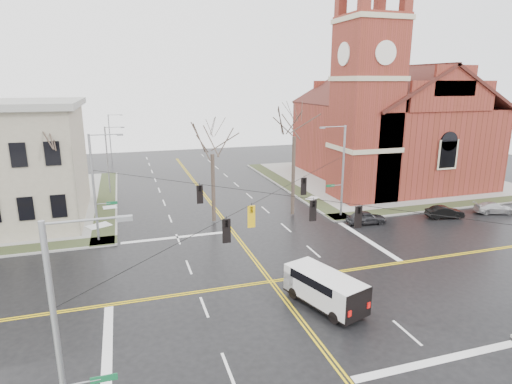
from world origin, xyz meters
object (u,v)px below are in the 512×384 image
object	(u,v)px
signal_pole_ne	(341,169)
cargo_van	(322,286)
parked_car_a	(366,217)
parked_car_c	(494,208)
tree_nw_far	(59,141)
signal_pole_sw	(63,342)
tree_nw_near	(212,150)
church	(385,118)
tree_ne	(294,131)
parked_car_b	(445,212)
streetlight_north_a	(109,157)
streetlight_north_b	(111,137)
signal_pole_nw	(96,185)

from	to	relation	value
signal_pole_ne	cargo_van	distance (m)	18.34
parked_car_a	parked_car_c	distance (m)	14.45
cargo_van	tree_nw_far	distance (m)	25.07
signal_pole_sw	cargo_van	distance (m)	15.77
tree_nw_far	tree_nw_near	bearing A→B (deg)	-2.51
church	parked_car_c	world-z (taller)	church
parked_car_a	tree_ne	xyz separation A→B (m)	(-5.69, 4.58, 7.90)
parked_car_b	tree_nw_far	size ratio (longest dim) A/B	0.32
parked_car_a	tree_nw_far	xyz separation A→B (m)	(-26.76, 5.37, 7.73)
streetlight_north_a	parked_car_b	size ratio (longest dim) A/B	2.19
parked_car_b	tree_nw_near	world-z (taller)	tree_nw_near
streetlight_north_b	signal_pole_sw	bearing A→B (deg)	-90.64
signal_pole_nw	streetlight_north_a	bearing A→B (deg)	87.68
parked_car_c	tree_ne	world-z (taller)	tree_ne
signal_pole_ne	parked_car_b	bearing A→B (deg)	-19.68
church	tree_nw_far	size ratio (longest dim) A/B	2.38
parked_car_b	signal_pole_ne	bearing A→B (deg)	81.88
signal_pole_nw	tree_ne	bearing A→B (deg)	5.77
tree_nw_near	signal_pole_sw	bearing A→B (deg)	-112.24
cargo_van	parked_car_c	bearing A→B (deg)	6.47
streetlight_north_a	parked_car_c	bearing A→B (deg)	-28.16
signal_pole_ne	parked_car_c	size ratio (longest dim) A/B	2.30
church	cargo_van	distance (m)	37.29
signal_pole_ne	cargo_van	world-z (taller)	signal_pole_ne
church	parked_car_a	world-z (taller)	church
tree_nw_far	tree_ne	xyz separation A→B (m)	(21.06, -0.80, 0.17)
streetlight_north_a	tree_ne	size ratio (longest dim) A/B	0.68
cargo_van	parked_car_b	distance (m)	22.55
church	signal_pole_nw	bearing A→B (deg)	-159.79
streetlight_north_b	tree_ne	xyz separation A→B (m)	(17.66, -34.65, 4.06)
signal_pole_sw	tree_ne	size ratio (longest dim) A/B	0.76
signal_pole_sw	streetlight_north_b	xyz separation A→B (m)	(0.67, 59.50, -0.48)
parked_car_c	church	bearing A→B (deg)	24.17
parked_car_b	tree_nw_far	distance (m)	36.55
streetlight_north_a	parked_car_a	bearing A→B (deg)	-39.46
cargo_van	parked_car_a	distance (m)	16.57
streetlight_north_a	parked_car_c	size ratio (longest dim) A/B	2.04
signal_pole_nw	tree_nw_far	world-z (taller)	tree_nw_far
streetlight_north_a	cargo_van	bearing A→B (deg)	-68.42
streetlight_north_a	cargo_van	size ratio (longest dim) A/B	1.39
signal_pole_nw	streetlight_north_b	world-z (taller)	signal_pole_nw
signal_pole_sw	streetlight_north_b	bearing A→B (deg)	89.36
streetlight_north_b	signal_pole_ne	bearing A→B (deg)	-58.95
cargo_van	tree_nw_far	bearing A→B (deg)	113.45
streetlight_north_a	parked_car_a	size ratio (longest dim) A/B	2.15
church	signal_pole_ne	world-z (taller)	church
signal_pole_sw	signal_pole_nw	bearing A→B (deg)	90.00
streetlight_north_b	parked_car_a	xyz separation A→B (m)	(23.36, -39.22, -3.83)
signal_pole_sw	streetlight_north_a	bearing A→B (deg)	89.03
streetlight_north_a	cargo_van	world-z (taller)	streetlight_north_a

